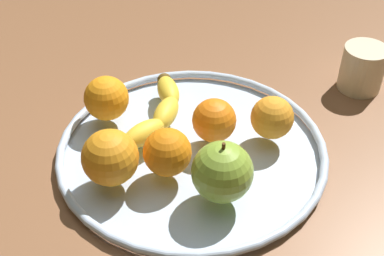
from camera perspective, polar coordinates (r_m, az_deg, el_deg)
The scene contains 10 objects.
ground_plane at distance 76.04cm, azimuth 0.00°, elevation -3.93°, with size 137.68×137.68×4.00cm, color brown.
fruit_bowl at distance 74.05cm, azimuth 0.00°, elevation -2.30°, with size 38.59×38.59×1.80cm.
banana at distance 77.02cm, azimuth -3.56°, elevation 1.97°, with size 17.83×9.01×3.22cm.
apple at distance 63.95cm, azimuth 3.37°, elevation -4.86°, with size 7.82×7.82×8.62cm.
orange_center at distance 72.63cm, azimuth 2.46°, elevation 0.86°, with size 6.30×6.30×6.30cm, color orange.
orange_front_right at distance 66.79cm, azimuth -9.03°, elevation -3.24°, with size 7.45×7.45×7.45cm, color orange.
orange_back_left at distance 77.39cm, azimuth -9.43°, elevation 3.26°, with size 6.68×6.68×6.68cm, color orange.
orange_front_left at distance 74.02cm, azimuth 8.85°, elevation 1.15°, with size 6.19×6.19×6.19cm, color orange.
orange_back_right at distance 67.31cm, azimuth -2.41°, elevation -2.83°, with size 6.46×6.46×6.46cm, color orange.
ambient_mug at distance 90.02cm, azimuth 18.36°, elevation 6.35°, with size 10.48×7.11×7.60cm.
Camera 1 is at (-46.61, -28.83, 50.71)cm, focal length 48.28 mm.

